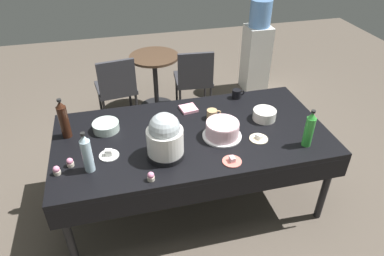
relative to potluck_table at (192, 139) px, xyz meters
The scene contains 23 objects.
ground 0.69m from the potluck_table, ahead, with size 9.00×9.00×0.00m, color brown.
potluck_table is the anchor object (origin of this frame).
frosted_layer_cake 0.27m from the potluck_table, 24.62° to the right, with size 0.31×0.31×0.13m.
slow_cooker 0.42m from the potluck_table, 137.87° to the right, with size 0.28×0.28×0.36m.
glass_salad_bowl 0.71m from the potluck_table, 162.55° to the left, with size 0.22×0.22×0.07m, color #B2C6BC.
ceramic_snack_bowl 0.66m from the potluck_table, ahead, with size 0.20×0.20×0.09m, color silver.
dessert_plate_coral 0.47m from the potluck_table, 64.95° to the right, with size 0.14×0.14×0.04m.
dessert_plate_white 0.69m from the potluck_table, 168.68° to the right, with size 0.15×0.15×0.06m.
dessert_plate_charcoal 0.26m from the potluck_table, 139.51° to the left, with size 0.14×0.14×0.04m.
dessert_plate_cream 0.54m from the potluck_table, 22.92° to the right, with size 0.15×0.15×0.04m.
cupcake_rose 0.96m from the potluck_table, 168.99° to the right, with size 0.05×0.05×0.07m.
cupcake_vanilla 1.06m from the potluck_table, 166.33° to the right, with size 0.05×0.05×0.07m.
cupcake_lemon 0.62m from the potluck_table, 130.77° to the right, with size 0.05×0.05×0.07m.
soda_bottle_cola 1.02m from the potluck_table, 168.48° to the left, with size 0.08×0.08×0.34m.
soda_bottle_lime_soda 0.92m from the potluck_table, 23.81° to the right, with size 0.07×0.07×0.31m.
soda_bottle_water 0.87m from the potluck_table, 162.14° to the right, with size 0.07×0.07×0.32m.
coffee_mug_tan 0.30m from the potluck_table, 37.96° to the left, with size 0.13×0.09×0.08m.
coffee_mug_black 0.72m from the potluck_table, 39.92° to the left, with size 0.12×0.08×0.08m.
paper_napkin_stack 0.37m from the potluck_table, 81.21° to the left, with size 0.14×0.14×0.02m, color pink.
maroon_chair_left 1.59m from the potluck_table, 109.98° to the left, with size 0.49×0.49×0.85m.
maroon_chair_right 1.55m from the potluck_table, 75.16° to the left, with size 0.48×0.48×0.85m.
round_cafe_table 1.72m from the potluck_table, 91.68° to the left, with size 0.60×0.60×0.72m.
water_cooler 2.35m from the potluck_table, 54.22° to the left, with size 0.32×0.32×1.24m.
Camera 1 is at (-0.55, -2.23, 2.39)m, focal length 32.55 mm.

